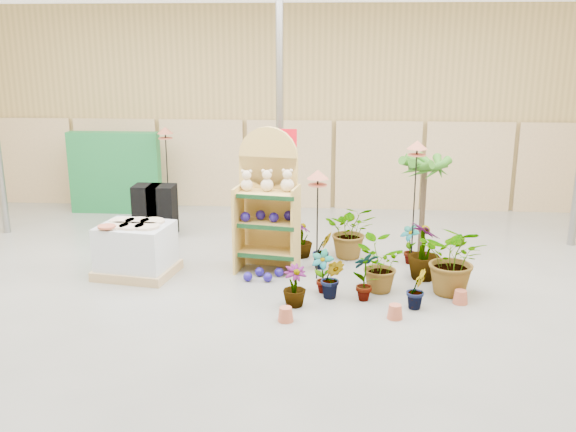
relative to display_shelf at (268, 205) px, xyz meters
name	(u,v)px	position (x,y,z in m)	size (l,w,h in m)	color
room	(265,146)	(0.06, -0.94, 1.13)	(15.20, 12.10, 4.70)	slate
display_shelf	(268,205)	(0.00, 0.00, 0.00)	(1.09, 0.79, 2.37)	tan
teddy_bears	(269,182)	(0.02, -0.11, 0.41)	(0.87, 0.22, 0.36)	beige
gazing_balls_shelf	(267,216)	(0.00, -0.13, -0.15)	(0.87, 0.30, 0.17)	navy
gazing_balls_floor	(264,275)	(-0.02, -0.57, -1.01)	(0.63, 0.39, 0.15)	navy
pallet_stack	(136,249)	(-2.11, -0.52, -0.65)	(1.35, 1.18, 0.89)	tan
charcoal_planters	(155,210)	(-2.41, 1.71, -0.58)	(0.80, 0.50, 1.00)	black
trellis_stock	(115,173)	(-3.74, 3.35, -0.18)	(2.00, 0.30, 1.80)	#186C32
offer_sign	(283,164)	(0.16, 1.13, 0.49)	(0.50, 0.08, 2.20)	gray
bird_table_front	(318,178)	(0.83, -0.49, 0.57)	(0.34, 0.34, 1.79)	black
bird_table_right	(417,150)	(2.43, 0.31, 0.91)	(0.34, 0.34, 2.14)	black
bird_table_back	(165,134)	(-2.47, 2.98, 0.75)	(0.34, 0.34, 1.97)	black
palm	(425,165)	(2.66, 0.93, 0.53)	(0.70, 0.70, 1.88)	#403222
potted_plant_0	(322,271)	(0.93, -1.07, -0.75)	(0.35, 0.24, 0.67)	#2B6B19
potted_plant_1	(332,278)	(1.09, -1.29, -0.77)	(0.34, 0.28, 0.62)	#2B6B19
potted_plant_2	(377,265)	(1.77, -0.96, -0.67)	(0.75, 0.65, 0.84)	#2B6B19
potted_plant_3	(424,251)	(2.55, -0.36, -0.61)	(0.53, 0.53, 0.94)	#2B6B19
potted_plant_4	(410,244)	(2.40, 0.36, -0.73)	(0.37, 0.25, 0.71)	#2B6B19
potted_plant_5	(323,250)	(0.91, 0.02, -0.77)	(0.35, 0.28, 0.63)	#2B6B19
potted_plant_6	(351,231)	(1.39, 0.62, -0.60)	(0.88, 0.76, 0.98)	#2B6B19
potted_plant_7	(295,286)	(0.55, -1.62, -0.78)	(0.34, 0.34, 0.61)	#2B6B19
potted_plant_8	(365,275)	(1.56, -1.32, -0.70)	(0.40, 0.27, 0.76)	#2B6B19
potted_plant_9	(416,289)	(2.29, -1.57, -0.79)	(0.32, 0.26, 0.58)	#2B6B19
potted_plant_10	(455,259)	(2.91, -0.99, -0.53)	(1.00, 0.87, 1.11)	#2B6B19
potted_plant_11	(302,239)	(0.54, 0.57, -0.76)	(0.37, 0.37, 0.65)	#2B6B19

